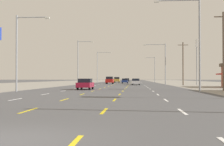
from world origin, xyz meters
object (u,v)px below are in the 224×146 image
Objects in this scene: sedan_center_turn_far at (125,81)px; streetlight_right_row_2 at (154,68)px; sedan_inner_right_mid at (136,81)px; suv_inner_left_midfar at (110,80)px; hatchback_center_turn_farthest at (127,80)px; suv_inner_left_farther at (117,80)px; streetlight_left_row_2 at (99,65)px; streetlight_right_row_1 at (163,60)px; pole_sign_right_row_2 at (197,50)px; streetlight_left_row_1 at (79,59)px; sedan_inner_left_nearest at (85,84)px; sedan_inner_right_near at (136,82)px; streetlight_right_row_0 at (195,37)px; streetlight_left_row_0 at (20,47)px.

sedan_center_turn_far is 20.21m from streetlight_right_row_2.
sedan_inner_right_mid is at bearing -76.77° from sedan_center_turn_far.
hatchback_center_turn_farthest is (3.62, 49.90, -0.24)m from suv_inner_left_midfar.
suv_inner_left_farther is 0.45× the size of streetlight_left_row_2.
streetlight_right_row_2 is (13.51, 25.43, 4.21)m from suv_inner_left_midfar.
suv_inner_left_midfar is 0.51× the size of streetlight_right_row_1.
pole_sign_right_row_2 is 26.92m from streetlight_left_row_1.
sedan_inner_left_nearest is at bearing -92.01° from hatchback_center_turn_farthest.
sedan_inner_left_nearest is 94.93m from hatchback_center_turn_farthest.
suv_inner_left_farther is at bearing 169.38° from streetlight_right_row_2.
sedan_inner_right_near is 15.35m from pole_sign_right_row_2.
streetlight_right_row_1 reaches higher than hatchback_center_turn_farthest.
streetlight_right_row_0 is 43.32m from streetlight_left_row_1.
pole_sign_right_row_2 is (20.72, -14.59, 6.74)m from suv_inner_left_midfar.
sedan_inner_right_mid is at bearing -101.49° from streetlight_right_row_2.
streetlight_right_row_1 is (12.99, 31.68, 4.89)m from sedan_inner_left_nearest.
sedan_center_turn_far is at bearing 103.23° from sedan_inner_right_mid.
pole_sign_right_row_2 is at bearing -9.93° from streetlight_right_row_1.
streetlight_left_row_2 is at bearing -111.29° from hatchback_center_turn_farthest.
streetlight_right_row_1 reaches higher than streetlight_right_row_2.
suv_inner_left_farther is 0.51× the size of streetlight_right_row_1.
streetlight_left_row_1 is at bearing -90.27° from streetlight_left_row_2.
pole_sign_right_row_2 is 40.74m from streetlight_right_row_2.
sedan_inner_right_mid is 9.18m from suv_inner_left_midfar.
sedan_inner_left_nearest is 32.73m from streetlight_left_row_1.
streetlight_left_row_0 is at bearing -104.15° from streetlight_right_row_2.
streetlight_left_row_1 is at bearing -114.91° from sedan_center_turn_far.
hatchback_center_turn_farthest is 102.49m from streetlight_right_row_0.
streetlight_left_row_0 is at bearing -99.35° from sedan_center_turn_far.
streetlight_left_row_1 is 38.72m from streetlight_left_row_2.
suv_inner_left_midfar reaches higher than sedan_inner_right_near.
hatchback_center_turn_farthest is 102.44m from streetlight_left_row_0.
hatchback_center_turn_farthest is at bearing 90.38° from sedan_center_turn_far.
sedan_center_turn_far is at bearing 126.41° from pole_sign_right_row_2.
sedan_inner_right_near is 37.71m from streetlight_right_row_0.
streetlight_left_row_0 is at bearing -89.88° from streetlight_left_row_1.
streetlight_right_row_2 is at bearing 100.22° from pole_sign_right_row_2.
streetlight_left_row_0 is (-13.10, -36.82, 4.27)m from sedan_inner_right_near.
sedan_center_turn_far is at bearing 64.67° from suv_inner_left_midfar.
sedan_inner_right_mid is 34.28m from suv_inner_left_farther.
streetlight_left_row_0 is at bearing -131.92° from sedan_inner_left_nearest.
streetlight_right_row_1 reaches higher than sedan_inner_right_mid.
streetlight_left_row_1 is 1.09× the size of streetlight_right_row_1.
sedan_inner_right_mid is 0.41× the size of streetlight_left_row_2.
streetlight_left_row_0 is at bearing -90.08° from streetlight_left_row_2.
streetlight_left_row_1 reaches higher than streetlight_right_row_2.
streetlight_right_row_2 is at bearing 75.85° from streetlight_left_row_0.
sedan_inner_right_near is at bearing 70.41° from streetlight_left_row_0.
sedan_center_turn_far is at bearing 98.91° from streetlight_right_row_0.
suv_inner_left_midfar is at bearing 83.40° from streetlight_left_row_0.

